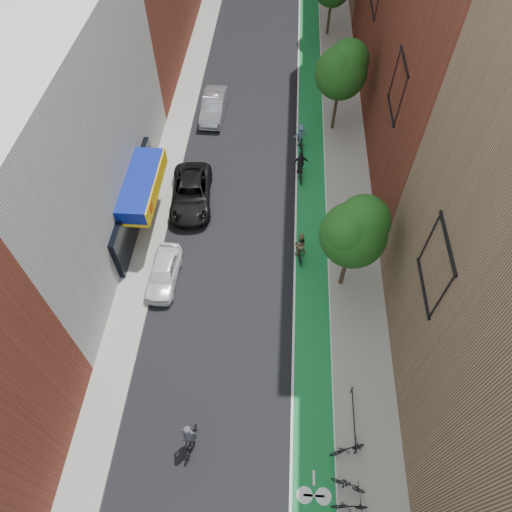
% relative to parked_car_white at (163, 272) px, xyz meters
% --- Properties ---
extents(ground, '(160.00, 160.00, 0.00)m').
position_rel_parked_car_white_xyz_m(ground, '(4.43, -9.65, -0.67)').
color(ground, black).
rests_on(ground, ground).
extents(bike_lane, '(2.00, 68.00, 0.01)m').
position_rel_parked_car_white_xyz_m(bike_lane, '(8.43, 16.35, -0.67)').
color(bike_lane, '#167D37').
rests_on(bike_lane, ground).
extents(sidewalk_left, '(2.00, 68.00, 0.15)m').
position_rel_parked_car_white_xyz_m(sidewalk_left, '(-1.57, 16.35, -0.60)').
color(sidewalk_left, gray).
rests_on(sidewalk_left, ground).
extents(sidewalk_right, '(3.00, 68.00, 0.15)m').
position_rel_parked_car_white_xyz_m(sidewalk_right, '(10.93, 16.35, -0.60)').
color(sidewalk_right, gray).
rests_on(sidewalk_right, ground).
extents(building_left_white, '(8.00, 20.00, 12.00)m').
position_rel_parked_car_white_xyz_m(building_left_white, '(-6.57, 4.35, 5.33)').
color(building_left_white, silver).
rests_on(building_left_white, ground).
extents(tree_near, '(3.40, 3.36, 6.42)m').
position_rel_parked_car_white_xyz_m(tree_near, '(10.08, 0.37, 3.98)').
color(tree_near, '#332619').
rests_on(tree_near, ground).
extents(tree_mid, '(3.55, 3.53, 6.74)m').
position_rel_parked_car_white_xyz_m(tree_mid, '(10.08, 14.37, 4.22)').
color(tree_mid, '#332619').
rests_on(tree_mid, ground).
extents(parked_car_white, '(1.69, 3.99, 1.34)m').
position_rel_parked_car_white_xyz_m(parked_car_white, '(0.00, 0.00, 0.00)').
color(parked_car_white, white).
rests_on(parked_car_white, ground).
extents(parked_car_black, '(2.99, 5.62, 1.51)m').
position_rel_parked_car_white_xyz_m(parked_car_black, '(0.64, 6.22, 0.08)').
color(parked_car_black, black).
rests_on(parked_car_black, ground).
extents(parked_car_silver, '(1.74, 4.70, 1.54)m').
position_rel_parked_car_white_xyz_m(parked_car_silver, '(0.95, 15.55, 0.10)').
color(parked_car_silver, '#96999E').
rests_on(parked_car_silver, ground).
extents(cyclist_lead, '(0.75, 1.72, 2.22)m').
position_rel_parked_car_white_xyz_m(cyclist_lead, '(2.89, -8.87, 0.11)').
color(cyclist_lead, black).
rests_on(cyclist_lead, ground).
extents(cyclist_lane_near, '(0.90, 1.75, 1.99)m').
position_rel_parked_car_white_xyz_m(cyclist_lane_near, '(7.63, 2.12, 0.16)').
color(cyclist_lane_near, black).
rests_on(cyclist_lane_near, ground).
extents(cyclist_lane_mid, '(1.09, 1.86, 2.14)m').
position_rel_parked_car_white_xyz_m(cyclist_lane_mid, '(7.64, 8.95, 0.13)').
color(cyclist_lane_mid, black).
rests_on(cyclist_lane_mid, ground).
extents(cyclist_lane_far, '(1.12, 1.75, 1.92)m').
position_rel_parked_car_white_xyz_m(cyclist_lane_far, '(7.63, 12.08, 0.17)').
color(cyclist_lane_far, black).
rests_on(cyclist_lane_far, ground).
extents(parked_bike_near, '(1.57, 0.60, 0.81)m').
position_rel_parked_car_white_xyz_m(parked_bike_near, '(9.83, -11.04, -0.12)').
color(parked_bike_near, black).
rests_on(parked_bike_near, sidewalk_right).
extents(parked_bike_mid, '(1.56, 0.86, 0.90)m').
position_rel_parked_car_white_xyz_m(parked_bike_mid, '(9.83, -10.24, -0.07)').
color(parked_bike_mid, black).
rests_on(parked_bike_mid, sidewalk_right).
extents(parked_bike_far, '(1.74, 1.09, 0.87)m').
position_rel_parked_car_white_xyz_m(parked_bike_far, '(9.86, -8.79, -0.09)').
color(parked_bike_far, black).
rests_on(parked_bike_far, sidewalk_right).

